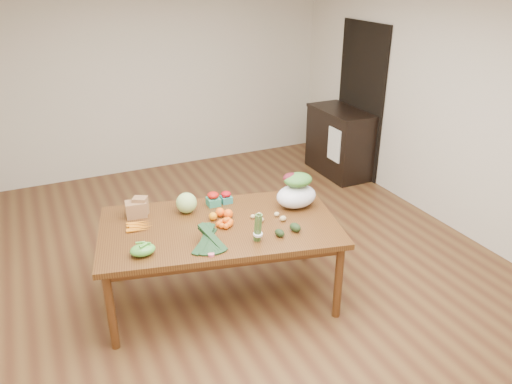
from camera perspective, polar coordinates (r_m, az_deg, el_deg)
name	(u,v)px	position (r m, az deg, el deg)	size (l,w,h in m)	color
floor	(244,265)	(5.12, -1.42, -8.29)	(6.00, 6.00, 0.00)	brown
room_walls	(242,138)	(4.53, -1.60, 6.18)	(5.02, 6.02, 2.70)	beige
dining_table	(221,262)	(4.48, -4.05, -7.94)	(2.01, 1.12, 0.75)	#533113
doorway_dark	(360,101)	(7.16, 11.83, 10.15)	(0.02, 1.00, 2.10)	black
cabinet	(339,142)	(7.22, 9.47, 5.66)	(0.52, 1.02, 0.94)	black
dish_towel	(334,145)	(6.85, 8.92, 5.36)	(0.02, 0.28, 0.45)	white
paper_bag	(136,208)	(4.51, -13.56, -1.74)	(0.24, 0.20, 0.17)	#945D42
cabbage	(186,203)	(4.49, -7.96, -1.24)	(0.19, 0.19, 0.19)	#ABCE77
strawberry_basket_a	(213,200)	(4.61, -4.90, -0.92)	(0.11, 0.11, 0.10)	#B61C0C
strawberry_basket_b	(226,198)	(4.65, -3.43, -0.71)	(0.10, 0.10, 0.09)	#B80C18
orange_a	(213,216)	(4.35, -4.93, -2.79)	(0.07, 0.07, 0.07)	#FFA90F
orange_b	(220,212)	(4.41, -4.12, -2.32)	(0.08, 0.08, 0.08)	#FF5A0F
orange_c	(228,214)	(4.37, -3.20, -2.50)	(0.08, 0.08, 0.08)	#FF5E0F
mandarin_cluster	(226,222)	(4.25, -3.49, -3.40)	(0.18, 0.18, 0.08)	orange
carrots	(140,226)	(4.34, -13.11, -3.79)	(0.22, 0.19, 0.03)	orange
snap_pea_bag	(143,250)	(3.93, -12.82, -6.46)	(0.20, 0.15, 0.09)	green
kale_bunch	(209,240)	(3.91, -5.38, -5.52)	(0.32, 0.40, 0.16)	black
asparagus_bundle	(258,227)	(3.98, 0.22, -4.08)	(0.08, 0.08, 0.25)	#507E3A
potato_a	(253,216)	(4.37, -0.36, -2.81)	(0.04, 0.04, 0.04)	#D8AF7C
potato_b	(261,220)	(4.31, 0.59, -3.18)	(0.05, 0.05, 0.04)	tan
potato_c	(277,214)	(4.41, 2.38, -2.55)	(0.05, 0.04, 0.04)	#D0BD78
potato_d	(259,215)	(4.40, 0.36, -2.61)	(0.05, 0.04, 0.04)	tan
potato_e	(283,218)	(4.33, 3.10, -3.04)	(0.06, 0.05, 0.05)	#DEBC80
avocado_a	(280,233)	(4.09, 2.72, -4.69)	(0.06, 0.09, 0.06)	black
avocado_b	(295,227)	(4.17, 4.50, -4.05)	(0.07, 0.11, 0.07)	black
salad_bag	(296,192)	(4.54, 4.64, 0.00)	(0.38, 0.29, 0.29)	white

